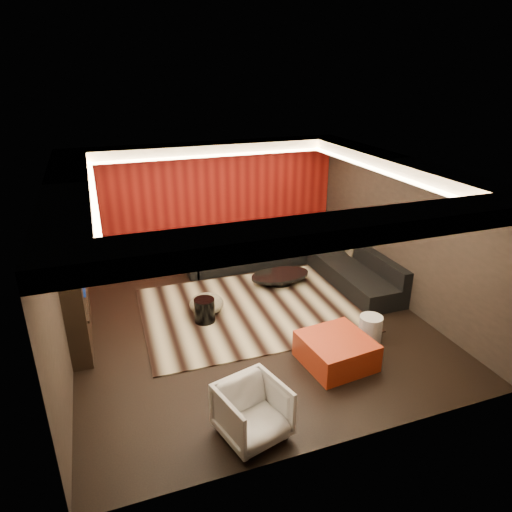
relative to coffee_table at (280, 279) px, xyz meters
name	(u,v)px	position (x,y,z in m)	size (l,w,h in m)	color
floor	(252,325)	(-1.11, -1.34, -0.14)	(6.00, 6.00, 0.02)	black
ceiling	(251,168)	(-1.11, -1.34, 2.68)	(6.00, 6.00, 0.02)	silver
wall_back	(207,205)	(-1.11, 1.67, 1.27)	(6.00, 0.02, 2.80)	black
wall_left	(58,278)	(-4.12, -1.34, 1.27)	(0.02, 6.00, 2.80)	black
wall_right	(402,232)	(1.90, -1.34, 1.27)	(0.02, 6.00, 2.80)	black
red_feature_wall	(208,205)	(-1.11, 1.63, 1.27)	(5.98, 0.05, 2.78)	#6B0C0A
soffit_back	(208,149)	(-1.11, 1.36, 2.56)	(6.00, 0.60, 0.22)	silver
soffit_front	(336,230)	(-1.11, -4.04, 2.56)	(6.00, 0.60, 0.22)	silver
soffit_left	(67,191)	(-3.81, -1.34, 2.56)	(0.60, 4.80, 0.22)	silver
soffit_right	(396,164)	(1.59, -1.34, 2.56)	(0.60, 4.80, 0.22)	silver
cove_back	(213,156)	(-1.11, 1.02, 2.47)	(4.80, 0.08, 0.04)	#FFD899
cove_front	(320,228)	(-1.11, -3.70, 2.47)	(4.80, 0.08, 0.04)	#FFD899
cove_left	(93,195)	(-3.47, -1.34, 2.47)	(0.08, 4.80, 0.04)	#FFD899
cove_right	(379,171)	(1.25, -1.34, 2.47)	(0.08, 4.80, 0.04)	#FFD899
tv_surround	(73,279)	(-3.96, -0.74, 0.97)	(0.30, 2.00, 2.20)	black
tv_screen	(80,257)	(-3.80, -0.74, 1.32)	(0.04, 1.30, 0.80)	black
tv_shelf	(87,299)	(-3.80, -0.74, 0.57)	(0.04, 1.60, 0.04)	black
rug	(250,309)	(-0.96, -0.84, -0.12)	(4.00, 3.00, 0.02)	tan
coffee_table	(280,279)	(0.00, 0.00, 0.00)	(1.26, 1.26, 0.21)	black
drum_stool	(205,310)	(-1.87, -0.98, 0.11)	(0.37, 0.37, 0.44)	black
striped_pouf	(206,304)	(-1.76, -0.67, 0.07)	(0.63, 0.63, 0.35)	beige
white_side_table	(370,329)	(0.57, -2.53, 0.11)	(0.38, 0.38, 0.48)	silver
orange_ottoman	(336,351)	(-0.26, -2.86, 0.09)	(0.99, 0.99, 0.44)	#A63915
armchair	(253,412)	(-1.97, -3.84, 0.23)	(0.77, 0.79, 0.72)	silver
sectional_sofa	(297,260)	(0.62, 0.52, 0.14)	(3.65, 3.50, 0.75)	black
throw_pillows	(310,238)	(1.06, 0.82, 0.49)	(1.90, 1.57, 0.50)	tan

